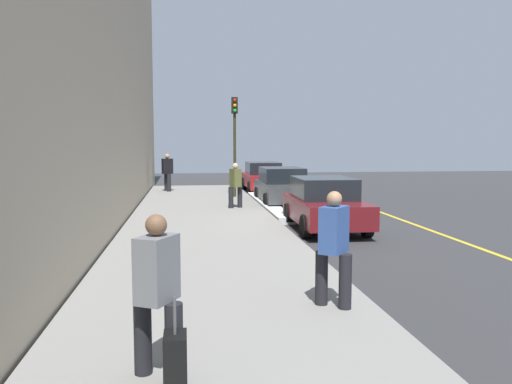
{
  "coord_description": "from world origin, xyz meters",
  "views": [
    {
      "loc": [
        15.29,
        -3.76,
        2.55
      ],
      "look_at": [
        0.18,
        -1.79,
        1.1
      ],
      "focal_mm": 37.12,
      "sensor_mm": 36.0,
      "label": 1
    }
  ],
  "objects_px": {
    "parked_car_charcoal": "(282,186)",
    "pedestrian_black_coat": "(167,171)",
    "pedestrian_blue_coat": "(334,245)",
    "rolling_suitcase": "(175,364)",
    "parked_car_red": "(263,177)",
    "parked_car_maroon": "(325,204)",
    "pedestrian_olive_coat": "(235,184)",
    "traffic_light_pole": "(235,130)",
    "pedestrian_grey_coat": "(157,291)"
  },
  "relations": [
    {
      "from": "parked_car_charcoal",
      "to": "pedestrian_black_coat",
      "type": "xyz_separation_m",
      "value": [
        -5.1,
        -4.77,
        0.36
      ]
    },
    {
      "from": "pedestrian_black_coat",
      "to": "pedestrian_blue_coat",
      "type": "xyz_separation_m",
      "value": [
        18.71,
        3.05,
        -0.07
      ]
    },
    {
      "from": "rolling_suitcase",
      "to": "parked_car_red",
      "type": "bearing_deg",
      "value": 169.62
    },
    {
      "from": "parked_car_maroon",
      "to": "rolling_suitcase",
      "type": "relative_size",
      "value": 4.37
    },
    {
      "from": "parked_car_maroon",
      "to": "pedestrian_olive_coat",
      "type": "height_order",
      "value": "pedestrian_olive_coat"
    },
    {
      "from": "parked_car_charcoal",
      "to": "parked_car_maroon",
      "type": "distance_m",
      "value": 6.1
    },
    {
      "from": "parked_car_maroon",
      "to": "pedestrian_olive_coat",
      "type": "xyz_separation_m",
      "value": [
        -4.26,
        -2.21,
        0.27
      ]
    },
    {
      "from": "pedestrian_olive_coat",
      "to": "rolling_suitcase",
      "type": "height_order",
      "value": "pedestrian_olive_coat"
    },
    {
      "from": "parked_car_maroon",
      "to": "pedestrian_olive_coat",
      "type": "distance_m",
      "value": 4.81
    },
    {
      "from": "pedestrian_black_coat",
      "to": "traffic_light_pole",
      "type": "bearing_deg",
      "value": 44.94
    },
    {
      "from": "parked_car_charcoal",
      "to": "traffic_light_pole",
      "type": "relative_size",
      "value": 1.01
    },
    {
      "from": "pedestrian_blue_coat",
      "to": "rolling_suitcase",
      "type": "bearing_deg",
      "value": -42.51
    },
    {
      "from": "traffic_light_pole",
      "to": "pedestrian_olive_coat",
      "type": "bearing_deg",
      "value": -4.86
    },
    {
      "from": "parked_car_charcoal",
      "to": "pedestrian_grey_coat",
      "type": "relative_size",
      "value": 2.59
    },
    {
      "from": "parked_car_red",
      "to": "rolling_suitcase",
      "type": "height_order",
      "value": "parked_car_red"
    },
    {
      "from": "pedestrian_black_coat",
      "to": "parked_car_maroon",
      "type": "bearing_deg",
      "value": 23.64
    },
    {
      "from": "parked_car_maroon",
      "to": "pedestrian_grey_coat",
      "type": "height_order",
      "value": "pedestrian_grey_coat"
    },
    {
      "from": "parked_car_red",
      "to": "rolling_suitcase",
      "type": "bearing_deg",
      "value": -10.38
    },
    {
      "from": "parked_car_charcoal",
      "to": "parked_car_maroon",
      "type": "bearing_deg",
      "value": 1.29
    },
    {
      "from": "pedestrian_blue_coat",
      "to": "traffic_light_pole",
      "type": "xyz_separation_m",
      "value": [
        -15.68,
        -0.02,
        2.02
      ]
    },
    {
      "from": "parked_car_charcoal",
      "to": "pedestrian_grey_coat",
      "type": "distance_m",
      "value": 16.17
    },
    {
      "from": "parked_car_maroon",
      "to": "rolling_suitcase",
      "type": "xyz_separation_m",
      "value": [
        9.95,
        -4.08,
        -0.31
      ]
    },
    {
      "from": "pedestrian_grey_coat",
      "to": "parked_car_charcoal",
      "type": "bearing_deg",
      "value": 165.21
    },
    {
      "from": "parked_car_maroon",
      "to": "pedestrian_olive_coat",
      "type": "relative_size",
      "value": 2.53
    },
    {
      "from": "pedestrian_olive_coat",
      "to": "pedestrian_grey_coat",
      "type": "relative_size",
      "value": 0.97
    },
    {
      "from": "pedestrian_olive_coat",
      "to": "traffic_light_pole",
      "type": "height_order",
      "value": "traffic_light_pole"
    },
    {
      "from": "parked_car_red",
      "to": "traffic_light_pole",
      "type": "xyz_separation_m",
      "value": [
        3.69,
        -1.79,
        2.32
      ]
    },
    {
      "from": "pedestrian_blue_coat",
      "to": "traffic_light_pole",
      "type": "relative_size",
      "value": 0.39
    },
    {
      "from": "parked_car_charcoal",
      "to": "pedestrian_black_coat",
      "type": "height_order",
      "value": "pedestrian_black_coat"
    },
    {
      "from": "parked_car_maroon",
      "to": "pedestrian_blue_coat",
      "type": "bearing_deg",
      "value": -13.87
    },
    {
      "from": "parked_car_maroon",
      "to": "rolling_suitcase",
      "type": "distance_m",
      "value": 10.76
    },
    {
      "from": "traffic_light_pole",
      "to": "rolling_suitcase",
      "type": "relative_size",
      "value": 4.56
    },
    {
      "from": "pedestrian_black_coat",
      "to": "rolling_suitcase",
      "type": "distance_m",
      "value": 21.17
    },
    {
      "from": "parked_car_maroon",
      "to": "pedestrian_grey_coat",
      "type": "xyz_separation_m",
      "value": [
        9.54,
        -4.26,
        0.29
      ]
    },
    {
      "from": "parked_car_charcoal",
      "to": "parked_car_maroon",
      "type": "height_order",
      "value": "same"
    },
    {
      "from": "parked_car_red",
      "to": "pedestrian_grey_coat",
      "type": "distance_m",
      "value": 21.81
    },
    {
      "from": "pedestrian_grey_coat",
      "to": "rolling_suitcase",
      "type": "bearing_deg",
      "value": 24.03
    },
    {
      "from": "traffic_light_pole",
      "to": "parked_car_red",
      "type": "bearing_deg",
      "value": 154.13
    },
    {
      "from": "parked_car_maroon",
      "to": "rolling_suitcase",
      "type": "height_order",
      "value": "parked_car_maroon"
    },
    {
      "from": "pedestrian_blue_coat",
      "to": "pedestrian_grey_coat",
      "type": "distance_m",
      "value": 3.15
    },
    {
      "from": "parked_car_charcoal",
      "to": "pedestrian_black_coat",
      "type": "bearing_deg",
      "value": -136.94
    },
    {
      "from": "pedestrian_black_coat",
      "to": "traffic_light_pole",
      "type": "height_order",
      "value": "traffic_light_pole"
    },
    {
      "from": "pedestrian_olive_coat",
      "to": "parked_car_charcoal",
      "type": "bearing_deg",
      "value": 131.5
    },
    {
      "from": "pedestrian_black_coat",
      "to": "pedestrian_olive_coat",
      "type": "bearing_deg",
      "value": 21.2
    },
    {
      "from": "parked_car_maroon",
      "to": "pedestrian_grey_coat",
      "type": "bearing_deg",
      "value": -24.09
    },
    {
      "from": "parked_car_maroon",
      "to": "pedestrian_blue_coat",
      "type": "distance_m",
      "value": 7.75
    },
    {
      "from": "pedestrian_olive_coat",
      "to": "pedestrian_grey_coat",
      "type": "bearing_deg",
      "value": -8.46
    },
    {
      "from": "parked_car_charcoal",
      "to": "parked_car_red",
      "type": "bearing_deg",
      "value": 179.51
    },
    {
      "from": "parked_car_red",
      "to": "traffic_light_pole",
      "type": "distance_m",
      "value": 4.71
    },
    {
      "from": "parked_car_charcoal",
      "to": "parked_car_maroon",
      "type": "xyz_separation_m",
      "value": [
        6.1,
        0.14,
        -0.0
      ]
    }
  ]
}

